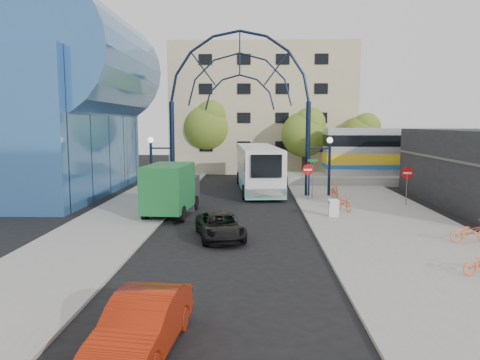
{
  "coord_description": "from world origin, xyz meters",
  "views": [
    {
      "loc": [
        1.01,
        -20.44,
        5.43
      ],
      "look_at": [
        0.25,
        6.0,
        2.21
      ],
      "focal_mm": 35.0,
      "sensor_mm": 36.0,
      "label": 1
    }
  ],
  "objects_px": {
    "train_car": "(465,152)",
    "gateway_arch": "(240,80)",
    "stop_sign": "(308,173)",
    "tree_north_b": "(208,125)",
    "black_suv": "(220,226)",
    "red_sedan": "(142,324)",
    "do_not_enter_sign": "(407,177)",
    "city_bus": "(258,167)",
    "tree_north_a": "(305,132)",
    "green_truck": "(172,189)",
    "sandwich_board": "(334,206)",
    "tree_north_c": "(362,135)",
    "bike_near_b": "(335,190)",
    "bike_far_a": "(471,232)",
    "bike_near_a": "(344,202)",
    "street_name_sign": "(313,170)"
  },
  "relations": [
    {
      "from": "stop_sign",
      "to": "tree_north_b",
      "type": "relative_size",
      "value": 0.31
    },
    {
      "from": "tree_north_b",
      "to": "city_bus",
      "type": "bearing_deg",
      "value": -67.1
    },
    {
      "from": "tree_north_a",
      "to": "bike_near_b",
      "type": "height_order",
      "value": "tree_north_a"
    },
    {
      "from": "tree_north_a",
      "to": "city_bus",
      "type": "xyz_separation_m",
      "value": [
        -4.74,
        -8.46,
        -2.74
      ]
    },
    {
      "from": "stop_sign",
      "to": "sandwich_board",
      "type": "relative_size",
      "value": 2.53
    },
    {
      "from": "bike_near_b",
      "to": "red_sedan",
      "type": "bearing_deg",
      "value": -117.71
    },
    {
      "from": "tree_north_c",
      "to": "bike_near_b",
      "type": "relative_size",
      "value": 3.88
    },
    {
      "from": "tree_north_b",
      "to": "green_truck",
      "type": "distance_m",
      "value": 23.32
    },
    {
      "from": "train_car",
      "to": "tree_north_a",
      "type": "height_order",
      "value": "tree_north_a"
    },
    {
      "from": "tree_north_a",
      "to": "tree_north_c",
      "type": "bearing_deg",
      "value": 18.44
    },
    {
      "from": "do_not_enter_sign",
      "to": "black_suv",
      "type": "height_order",
      "value": "do_not_enter_sign"
    },
    {
      "from": "gateway_arch",
      "to": "train_car",
      "type": "relative_size",
      "value": 0.54
    },
    {
      "from": "do_not_enter_sign",
      "to": "city_bus",
      "type": "height_order",
      "value": "city_bus"
    },
    {
      "from": "tree_north_a",
      "to": "tree_north_b",
      "type": "xyz_separation_m",
      "value": [
        -10.0,
        4.0,
        0.66
      ]
    },
    {
      "from": "black_suv",
      "to": "bike_near_b",
      "type": "distance_m",
      "value": 14.06
    },
    {
      "from": "tree_north_a",
      "to": "red_sedan",
      "type": "relative_size",
      "value": 1.65
    },
    {
      "from": "green_truck",
      "to": "red_sedan",
      "type": "relative_size",
      "value": 1.47
    },
    {
      "from": "bike_near_a",
      "to": "bike_far_a",
      "type": "distance_m",
      "value": 8.76
    },
    {
      "from": "tree_north_b",
      "to": "stop_sign",
      "type": "bearing_deg",
      "value": -64.17
    },
    {
      "from": "stop_sign",
      "to": "tree_north_b",
      "type": "height_order",
      "value": "tree_north_b"
    },
    {
      "from": "stop_sign",
      "to": "do_not_enter_sign",
      "type": "xyz_separation_m",
      "value": [
        6.2,
        -2.0,
        -0.02
      ]
    },
    {
      "from": "sandwich_board",
      "to": "train_car",
      "type": "distance_m",
      "value": 21.65
    },
    {
      "from": "tree_north_b",
      "to": "red_sedan",
      "type": "bearing_deg",
      "value": -86.75
    },
    {
      "from": "tree_north_b",
      "to": "bike_near_a",
      "type": "xyz_separation_m",
      "value": [
        10.45,
        -21.93,
        -4.66
      ]
    },
    {
      "from": "stop_sign",
      "to": "tree_north_a",
      "type": "xyz_separation_m",
      "value": [
        1.32,
        13.93,
        2.61
      ]
    },
    {
      "from": "train_car",
      "to": "green_truck",
      "type": "height_order",
      "value": "train_car"
    },
    {
      "from": "train_car",
      "to": "city_bus",
      "type": "distance_m",
      "value": 19.19
    },
    {
      "from": "black_suv",
      "to": "red_sedan",
      "type": "bearing_deg",
      "value": -108.16
    },
    {
      "from": "tree_north_a",
      "to": "green_truck",
      "type": "relative_size",
      "value": 1.12
    },
    {
      "from": "street_name_sign",
      "to": "bike_near_a",
      "type": "xyz_separation_m",
      "value": [
        1.38,
        -4.6,
        -1.52
      ]
    },
    {
      "from": "train_car",
      "to": "bike_far_a",
      "type": "height_order",
      "value": "train_car"
    },
    {
      "from": "gateway_arch",
      "to": "stop_sign",
      "type": "height_order",
      "value": "gateway_arch"
    },
    {
      "from": "street_name_sign",
      "to": "green_truck",
      "type": "xyz_separation_m",
      "value": [
        -9.02,
        -5.69,
        -0.59
      ]
    },
    {
      "from": "tree_north_a",
      "to": "black_suv",
      "type": "relative_size",
      "value": 1.62
    },
    {
      "from": "do_not_enter_sign",
      "to": "bike_far_a",
      "type": "xyz_separation_m",
      "value": [
        -0.25,
        -9.7,
        -1.35
      ]
    },
    {
      "from": "stop_sign",
      "to": "tree_north_a",
      "type": "bearing_deg",
      "value": 84.58
    },
    {
      "from": "do_not_enter_sign",
      "to": "green_truck",
      "type": "distance_m",
      "value": 15.15
    },
    {
      "from": "do_not_enter_sign",
      "to": "city_bus",
      "type": "distance_m",
      "value": 12.17
    },
    {
      "from": "train_car",
      "to": "gateway_arch",
      "type": "bearing_deg",
      "value": -158.2
    },
    {
      "from": "tree_north_c",
      "to": "city_bus",
      "type": "distance_m",
      "value": 15.18
    },
    {
      "from": "do_not_enter_sign",
      "to": "bike_near_b",
      "type": "relative_size",
      "value": 1.48
    },
    {
      "from": "green_truck",
      "to": "tree_north_b",
      "type": "bearing_deg",
      "value": 94.51
    },
    {
      "from": "gateway_arch",
      "to": "street_name_sign",
      "type": "height_order",
      "value": "gateway_arch"
    },
    {
      "from": "tree_north_c",
      "to": "black_suv",
      "type": "distance_m",
      "value": 29.84
    },
    {
      "from": "tree_north_a",
      "to": "green_truck",
      "type": "height_order",
      "value": "tree_north_a"
    },
    {
      "from": "stop_sign",
      "to": "black_suv",
      "type": "relative_size",
      "value": 0.58
    },
    {
      "from": "tree_north_b",
      "to": "sandwich_board",
      "type": "bearing_deg",
      "value": -68.41
    },
    {
      "from": "sandwich_board",
      "to": "tree_north_c",
      "type": "xyz_separation_m",
      "value": [
        6.52,
        21.95,
        3.53
      ]
    },
    {
      "from": "do_not_enter_sign",
      "to": "city_bus",
      "type": "bearing_deg",
      "value": 142.16
    },
    {
      "from": "city_bus",
      "to": "bike_near_a",
      "type": "distance_m",
      "value": 10.87
    }
  ]
}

